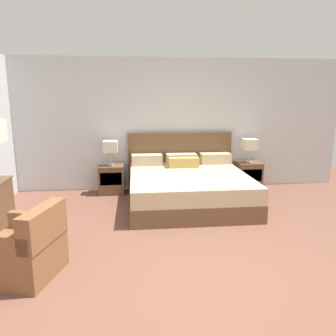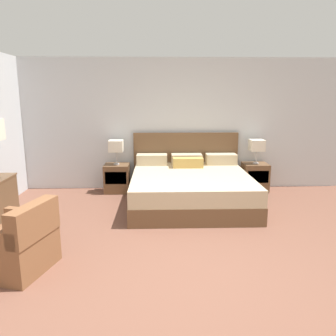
# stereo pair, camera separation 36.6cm
# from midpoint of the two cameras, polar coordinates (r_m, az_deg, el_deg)

# --- Properties ---
(ground_plane) EXTENTS (10.37, 10.37, 0.00)m
(ground_plane) POSITION_cam_midpoint_polar(r_m,az_deg,el_deg) (3.54, 6.70, -18.82)
(ground_plane) COLOR brown
(wall_back) EXTENTS (7.07, 0.06, 2.55)m
(wall_back) POSITION_cam_midpoint_polar(r_m,az_deg,el_deg) (6.52, 2.51, 7.54)
(wall_back) COLOR silver
(wall_back) RESTS_ON ground
(bed) EXTENTS (2.06, 2.09, 1.13)m
(bed) POSITION_cam_midpoint_polar(r_m,az_deg,el_deg) (5.69, 5.73, -3.26)
(bed) COLOR brown
(bed) RESTS_ON ground
(nightstand_left) EXTENTS (0.47, 0.42, 0.54)m
(nightstand_left) POSITION_cam_midpoint_polar(r_m,az_deg,el_deg) (6.40, -7.25, -1.77)
(nightstand_left) COLOR brown
(nightstand_left) RESTS_ON ground
(nightstand_right) EXTENTS (0.47, 0.42, 0.54)m
(nightstand_right) POSITION_cam_midpoint_polar(r_m,az_deg,el_deg) (6.70, 16.43, -1.54)
(nightstand_right) COLOR brown
(nightstand_right) RESTS_ON ground
(table_lamp_left) EXTENTS (0.27, 0.27, 0.47)m
(table_lamp_left) POSITION_cam_midpoint_polar(r_m,az_deg,el_deg) (6.28, -7.41, 3.77)
(table_lamp_left) COLOR #B7B7BC
(table_lamp_left) RESTS_ON nightstand_left
(table_lamp_right) EXTENTS (0.27, 0.27, 0.47)m
(table_lamp_right) POSITION_cam_midpoint_polar(r_m,az_deg,el_deg) (6.59, 16.76, 3.75)
(table_lamp_right) COLOR #B7B7BC
(table_lamp_right) RESTS_ON nightstand_right
(armchair_by_window) EXTENTS (0.85, 0.85, 0.76)m
(armchair_by_window) POSITION_cam_midpoint_polar(r_m,az_deg,el_deg) (3.83, -22.23, -12.39)
(armchair_by_window) COLOR brown
(armchair_by_window) RESTS_ON ground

